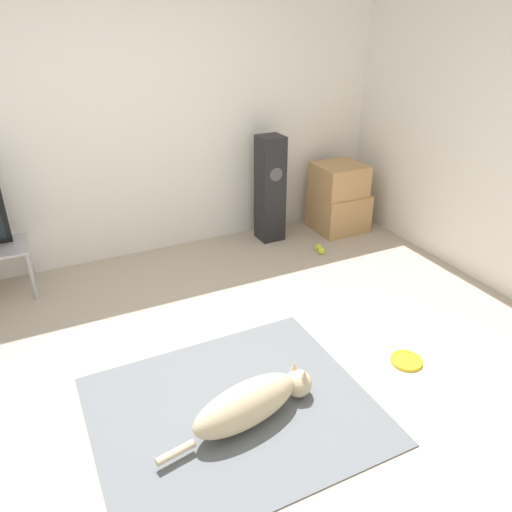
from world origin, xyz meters
TOP-DOWN VIEW (x-y plane):
  - ground_plane at (0.00, 0.00)m, footprint 12.00×12.00m
  - wall_back at (0.00, 2.10)m, footprint 8.00×0.06m
  - area_rug at (0.01, -0.27)m, footprint 1.62×1.39m
  - dog at (0.08, -0.40)m, footprint 1.03×0.35m
  - frisbee at (1.25, -0.38)m, footprint 0.22×0.22m
  - cardboard_box_lower at (2.10, 1.70)m, footprint 0.52×0.49m
  - cardboard_box_upper at (2.08, 1.70)m, footprint 0.47×0.45m
  - floor_speaker at (1.34, 1.81)m, footprint 0.24×0.24m
  - tennis_ball_by_boxes at (1.61, 1.25)m, footprint 0.07×0.07m
  - tennis_ball_near_speaker at (1.63, 1.33)m, footprint 0.07×0.07m

SIDE VIEW (x-z plane):
  - ground_plane at x=0.00m, z-range 0.00..0.00m
  - area_rug at x=0.01m, z-range 0.00..0.01m
  - frisbee at x=1.25m, z-range 0.00..0.03m
  - tennis_ball_by_boxes at x=1.61m, z-range 0.00..0.07m
  - tennis_ball_near_speaker at x=1.63m, z-range 0.00..0.07m
  - dog at x=0.08m, z-range 0.01..0.28m
  - cardboard_box_lower at x=2.10m, z-range 0.00..0.40m
  - floor_speaker at x=1.34m, z-range 0.00..1.06m
  - cardboard_box_upper at x=2.08m, z-range 0.40..0.71m
  - wall_back at x=0.00m, z-range 0.00..2.55m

